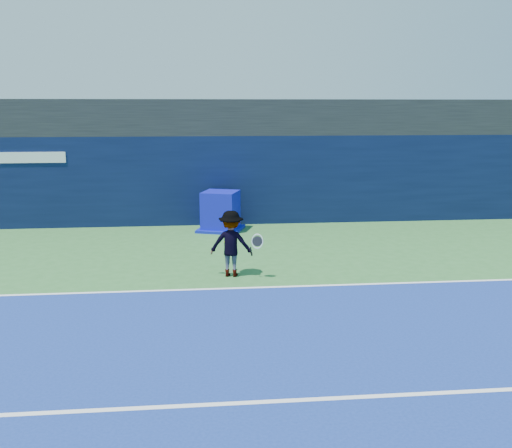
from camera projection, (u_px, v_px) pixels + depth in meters
name	position (u px, v px, depth m)	size (l,w,h in m)	color
ground	(229.00, 344.00, 9.68)	(80.00, 80.00, 0.00)	#316B30
baseline	(221.00, 289.00, 12.61)	(24.00, 0.10, 0.01)	white
service_line	(236.00, 403.00, 7.73)	(24.00, 0.10, 0.01)	white
stadium_band	(211.00, 117.00, 20.16)	(36.00, 3.00, 1.20)	black
back_wall_assembly	(212.00, 179.00, 19.61)	(36.00, 1.03, 3.00)	#091233
equipment_cart	(221.00, 213.00, 18.51)	(1.69, 1.69, 1.28)	#0B0DA7
tennis_player	(231.00, 244.00, 13.46)	(1.30, 0.80, 1.57)	white
tennis_ball	(225.00, 242.00, 13.79)	(0.08, 0.08, 0.08)	#A7D417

